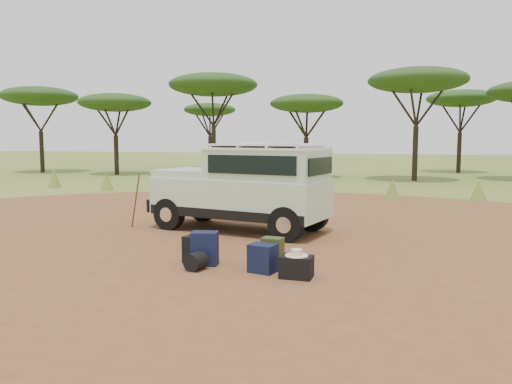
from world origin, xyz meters
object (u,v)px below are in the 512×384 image
(safari_vehicle, at_px, (245,189))
(backpack_black, at_px, (194,250))
(backpack_navy, at_px, (205,249))
(duffel_navy, at_px, (263,259))
(walking_staff, at_px, (136,201))
(backpack_olive, at_px, (272,252))
(hard_case, at_px, (296,267))

(safari_vehicle, bearing_deg, backpack_black, -76.76)
(backpack_navy, xyz_separation_m, duffel_navy, (1.11, -0.20, -0.06))
(walking_staff, bearing_deg, safari_vehicle, -46.00)
(safari_vehicle, xyz_separation_m, backpack_olive, (1.46, -3.07, -0.77))
(safari_vehicle, relative_size, backpack_black, 9.47)
(walking_staff, height_order, backpack_black, walking_staff)
(backpack_black, relative_size, backpack_navy, 0.81)
(backpack_black, xyz_separation_m, hard_case, (1.96, -0.46, -0.06))
(backpack_black, distance_m, backpack_olive, 1.41)
(backpack_olive, relative_size, hard_case, 0.98)
(safari_vehicle, relative_size, hard_case, 9.00)
(backpack_black, distance_m, duffel_navy, 1.39)
(walking_staff, xyz_separation_m, backpack_olive, (4.15, -2.58, -0.45))
(safari_vehicle, height_order, walking_staff, safari_vehicle)
(backpack_black, distance_m, hard_case, 2.02)
(backpack_navy, relative_size, duffel_navy, 1.24)
(backpack_navy, bearing_deg, hard_case, -23.22)
(backpack_navy, relative_size, backpack_olive, 1.19)
(safari_vehicle, height_order, backpack_navy, safari_vehicle)
(backpack_navy, bearing_deg, backpack_olive, 3.66)
(backpack_black, bearing_deg, hard_case, -3.34)
(backpack_navy, bearing_deg, safari_vehicle, 83.93)
(hard_case, bearing_deg, walking_staff, 146.70)
(backpack_black, xyz_separation_m, backpack_navy, (0.25, -0.10, 0.06))
(walking_staff, relative_size, backpack_navy, 2.45)
(safari_vehicle, relative_size, backpack_olive, 9.20)
(safari_vehicle, xyz_separation_m, hard_case, (2.03, -3.74, -0.84))
(backpack_olive, bearing_deg, backpack_black, -163.95)
(safari_vehicle, relative_size, backpack_navy, 7.70)
(safari_vehicle, relative_size, walking_staff, 3.14)
(walking_staff, distance_m, backpack_navy, 4.19)
(safari_vehicle, distance_m, backpack_navy, 3.47)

